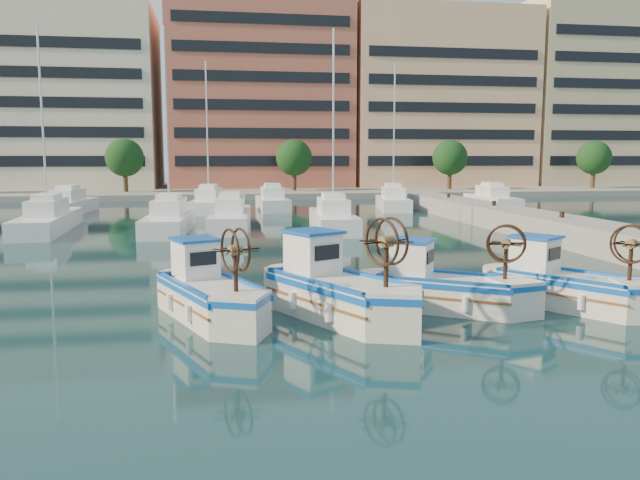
{
  "coord_description": "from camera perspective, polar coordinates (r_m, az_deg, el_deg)",
  "views": [
    {
      "loc": [
        -4.19,
        -15.2,
        4.24
      ],
      "look_at": [
        -0.9,
        5.14,
        1.5
      ],
      "focal_mm": 35.0,
      "sensor_mm": 36.0,
      "label": 1
    }
  ],
  "objects": [
    {
      "name": "fishing_boat_b",
      "position": [
        16.6,
        1.47,
        -4.45
      ],
      "size": [
        3.64,
        4.71,
        2.84
      ],
      "rotation": [
        0.0,
        0.0,
        0.48
      ],
      "color": "silver",
      "rests_on": "ground"
    },
    {
      "name": "fishing_boat_a",
      "position": [
        16.79,
        -10.11,
        -4.68
      ],
      "size": [
        3.06,
        4.29,
        2.59
      ],
      "rotation": [
        0.0,
        0.0,
        0.39
      ],
      "color": "silver",
      "rests_on": "ground"
    },
    {
      "name": "yacht_marina",
      "position": [
        43.13,
        -8.65,
        2.55
      ],
      "size": [
        40.93,
        22.61,
        11.5
      ],
      "color": "white",
      "rests_on": "ground"
    },
    {
      "name": "quay",
      "position": [
        29.1,
        27.13,
        -0.45
      ],
      "size": [
        3.0,
        60.0,
        1.2
      ],
      "primitive_type": "cube",
      "color": "gray",
      "rests_on": "ground"
    },
    {
      "name": "waterfront",
      "position": [
        81.65,
        0.34,
        12.4
      ],
      "size": [
        180.0,
        40.0,
        25.6
      ],
      "color": "gray",
      "rests_on": "ground"
    },
    {
      "name": "fishing_boat_c",
      "position": [
        17.78,
        11.06,
        -4.11
      ],
      "size": [
        4.05,
        3.41,
        2.47
      ],
      "rotation": [
        0.0,
        0.0,
        1.0
      ],
      "color": "silver",
      "rests_on": "ground"
    },
    {
      "name": "ground",
      "position": [
        16.33,
        6.07,
        -7.52
      ],
      "size": [
        300.0,
        300.0,
        0.0
      ],
      "primitive_type": "plane",
      "color": "#193E41",
      "rests_on": "ground"
    },
    {
      "name": "fishing_boat_d",
      "position": [
        19.05,
        21.48,
        -3.7
      ],
      "size": [
        3.55,
        4.07,
        2.51
      ],
      "rotation": [
        0.0,
        0.0,
        0.62
      ],
      "color": "silver",
      "rests_on": "ground"
    }
  ]
}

